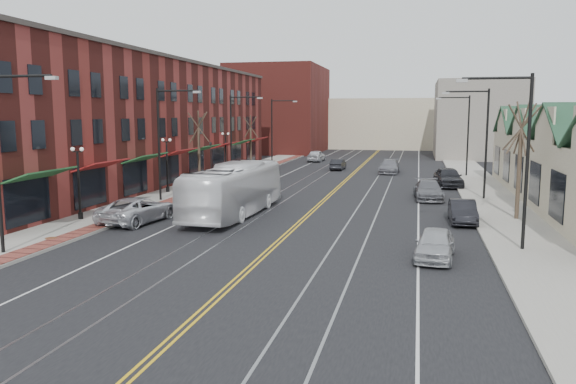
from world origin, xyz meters
The scene contains 32 objects.
ground centered at (0.00, 0.00, 0.00)m, with size 160.00×160.00×0.00m, color black.
sidewalk_left centered at (-12.00, 20.00, 0.07)m, with size 4.00×120.00×0.15m, color gray.
sidewalk_right centered at (12.00, 20.00, 0.07)m, with size 4.00×120.00×0.15m, color gray.
building_left centered at (-19.00, 27.00, 5.50)m, with size 10.00×50.00×11.00m, color maroon.
backdrop_left centered at (-16.00, 70.00, 7.00)m, with size 14.00×18.00×14.00m, color maroon.
backdrop_mid centered at (0.00, 85.00, 4.50)m, with size 22.00×14.00×9.00m, color #B6A68C.
backdrop_right centered at (15.00, 65.00, 5.50)m, with size 12.00×16.00×11.00m, color slate.
streetlight_l_0 centered at (-11.05, 0.00, 5.03)m, with size 3.33×0.25×8.00m.
streetlight_l_1 centered at (-11.05, 16.00, 5.03)m, with size 3.33×0.25×8.00m.
streetlight_l_2 centered at (-11.05, 32.00, 5.03)m, with size 3.33×0.25×8.00m.
streetlight_l_3 centered at (-11.05, 48.00, 5.03)m, with size 3.33×0.25×8.00m.
streetlight_r_0 centered at (11.05, 6.00, 5.03)m, with size 3.33×0.25×8.00m.
streetlight_r_1 centered at (11.05, 22.00, 5.03)m, with size 3.33×0.25×8.00m.
streetlight_r_2 centered at (11.05, 38.00, 5.03)m, with size 3.33×0.25×8.00m.
lamppost_l_1 centered at (-12.80, 8.00, 2.20)m, with size 0.84×0.28×4.27m.
lamppost_l_2 centered at (-12.80, 20.00, 2.20)m, with size 0.84×0.28×4.27m.
lamppost_l_3 centered at (-12.80, 34.00, 2.20)m, with size 0.84×0.28×4.27m.
tree_left_near centered at (-12.50, 26.00, 3.51)m, with size 1.78×1.37×6.48m.
tree_left_far centered at (-12.50, 42.00, 3.28)m, with size 1.66×1.28×6.02m.
tree_right_mid centered at (12.50, 14.00, 3.75)m, with size 1.90×1.46×6.93m.
manhole_mid centered at (-11.20, 3.00, 0.16)m, with size 0.60×0.60×0.02m, color #592D19.
manhole_far centered at (-11.20, 8.00, 0.16)m, with size 0.60×0.60×0.02m, color #592D19.
traffic_signal centered at (-10.60, 24.00, 2.35)m, with size 0.18×0.15×3.80m.
transit_bus centered at (-4.48, 11.88, 1.62)m, with size 2.72×11.63×3.24m, color white.
parked_suv centered at (-9.30, 8.45, 0.76)m, with size 2.52×5.47×1.52m, color silver.
parked_car_a centered at (7.50, 3.72, 0.68)m, with size 1.61×4.01×1.37m, color #ADAFB5.
parked_car_b centered at (9.30, 12.56, 0.68)m, with size 1.43×4.11×1.35m, color black.
parked_car_c centered at (7.50, 21.45, 0.72)m, with size 2.01×4.94×1.43m, color slate.
parked_car_d centered at (9.30, 29.32, 0.86)m, with size 2.03×5.05×1.72m, color #222227.
distant_car_left centered at (-2.14, 41.97, 0.63)m, with size 1.34×3.85×1.27m, color black.
distant_car_right centered at (3.74, 39.74, 0.73)m, with size 2.04×5.01×1.45m, color slate.
distant_car_far centered at (-6.53, 52.44, 0.78)m, with size 1.85×4.60×1.57m, color silver.
Camera 1 is at (6.64, -21.18, 6.37)m, focal length 35.00 mm.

